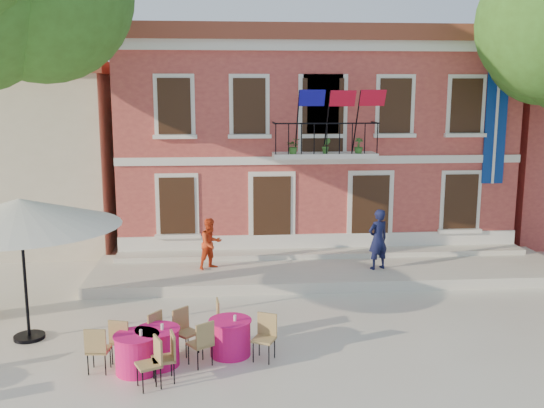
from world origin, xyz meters
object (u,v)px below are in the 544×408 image
at_px(patio_umbrella, 20,213).
at_px(cafe_table_1, 230,335).
at_px(pedestrian_navy, 378,239).
at_px(cafe_table_3, 158,345).
at_px(pedestrian_orange, 211,244).
at_px(cafe_table_0, 137,351).

bearing_deg(patio_umbrella, cafe_table_1, -15.16).
bearing_deg(patio_umbrella, pedestrian_navy, 23.01).
bearing_deg(cafe_table_3, pedestrian_navy, 42.47).
relative_size(pedestrian_navy, cafe_table_3, 0.98).
height_order(patio_umbrella, cafe_table_1, patio_umbrella).
xyz_separation_m(pedestrian_orange, cafe_table_0, (-1.33, -6.02, -0.62)).
bearing_deg(cafe_table_3, pedestrian_orange, 80.66).
bearing_deg(pedestrian_navy, cafe_table_0, 20.13).
distance_m(pedestrian_navy, pedestrian_orange, 4.90).
bearing_deg(pedestrian_orange, cafe_table_1, -119.96).
xyz_separation_m(pedestrian_orange, cafe_table_1, (0.51, -5.39, -0.62)).
relative_size(patio_umbrella, pedestrian_navy, 2.39).
relative_size(patio_umbrella, cafe_table_1, 2.29).
relative_size(pedestrian_orange, cafe_table_1, 0.81).
xyz_separation_m(patio_umbrella, pedestrian_navy, (8.85, 3.76, -1.66)).
relative_size(patio_umbrella, cafe_table_3, 2.35).
bearing_deg(pedestrian_navy, patio_umbrella, 1.06).
bearing_deg(pedestrian_navy, pedestrian_orange, -26.84).
relative_size(patio_umbrella, pedestrian_orange, 2.84).
distance_m(patio_umbrella, cafe_table_0, 4.03).
relative_size(pedestrian_navy, pedestrian_orange, 1.18).
distance_m(pedestrian_navy, cafe_table_3, 7.94).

